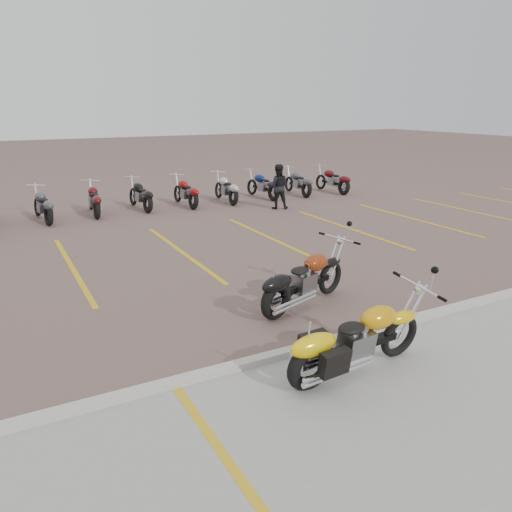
{
  "coord_description": "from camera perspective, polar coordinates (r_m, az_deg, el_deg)",
  "views": [
    {
      "loc": [
        -4.13,
        -7.75,
        3.68
      ],
      "look_at": [
        0.37,
        0.65,
        0.75
      ],
      "focal_mm": 35.0,
      "sensor_mm": 36.0,
      "label": 1
    }
  ],
  "objects": [
    {
      "name": "flame_cruiser",
      "position": [
        9.31,
        5.28,
        -3.09
      ],
      "size": [
        2.26,
        0.88,
        0.96
      ],
      "rotation": [
        0.05,
        0.0,
        0.32
      ],
      "color": "black",
      "rests_on": "ground"
    },
    {
      "name": "bg_bike_row",
      "position": [
        18.2,
        -15.66,
        6.56
      ],
      "size": [
        18.81,
        2.01,
        1.1
      ],
      "color": "black",
      "rests_on": "ground"
    },
    {
      "name": "ground",
      "position": [
        9.52,
        -0.13,
        -5.64
      ],
      "size": [
        100.0,
        100.0,
        0.0
      ],
      "primitive_type": "plane",
      "color": "brown",
      "rests_on": "ground"
    },
    {
      "name": "parking_stripes",
      "position": [
        12.98,
        -8.47,
        0.46
      ],
      "size": [
        38.0,
        5.5,
        0.01
      ],
      "primitive_type": null,
      "color": "gold",
      "rests_on": "ground"
    },
    {
      "name": "curb",
      "position": [
        7.95,
        6.78,
        -10.12
      ],
      "size": [
        60.0,
        0.18,
        0.12
      ],
      "primitive_type": "cube",
      "color": "#ADAAA3",
      "rests_on": "ground"
    },
    {
      "name": "person_b",
      "position": [
        18.1,
        2.5,
        7.93
      ],
      "size": [
        0.97,
        0.89,
        1.6
      ],
      "primitive_type": "imported",
      "rotation": [
        0.0,
        0.0,
        2.68
      ],
      "color": "black",
      "rests_on": "ground"
    },
    {
      "name": "yellow_cruiser",
      "position": [
        7.19,
        10.94,
        -9.61
      ],
      "size": [
        2.38,
        0.39,
        0.98
      ],
      "rotation": [
        0.14,
        0.0,
        0.07
      ],
      "color": "black",
      "rests_on": "ground"
    },
    {
      "name": "concrete_apron",
      "position": [
        6.41,
        20.34,
        -19.09
      ],
      "size": [
        60.0,
        5.0,
        0.01
      ],
      "primitive_type": "cube",
      "color": "#9E9B93",
      "rests_on": "ground"
    }
  ]
}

